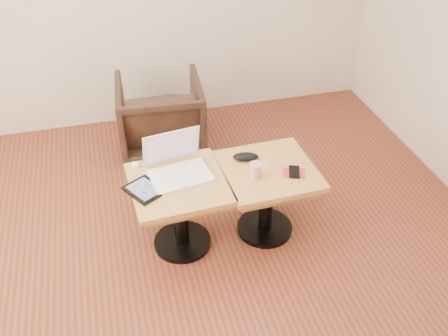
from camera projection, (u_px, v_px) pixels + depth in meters
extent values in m
cube|color=brown|center=(175.00, 308.00, 2.94)|extent=(4.50, 4.50, 0.01)
cylinder|color=black|center=(183.00, 242.00, 3.36)|extent=(0.38, 0.38, 0.03)
cylinder|color=black|center=(181.00, 214.00, 3.21)|extent=(0.10, 0.10, 0.46)
cube|color=brown|center=(179.00, 189.00, 3.09)|extent=(0.57, 0.57, 0.04)
cube|color=#B8842F|center=(179.00, 184.00, 3.06)|extent=(0.62, 0.62, 0.04)
cylinder|color=black|center=(265.00, 228.00, 3.47)|extent=(0.38, 0.38, 0.03)
cylinder|color=black|center=(266.00, 201.00, 3.32)|extent=(0.10, 0.10, 0.46)
cube|color=brown|center=(268.00, 176.00, 3.20)|extent=(0.56, 0.56, 0.04)
cube|color=#B8842F|center=(268.00, 171.00, 3.17)|extent=(0.60, 0.60, 0.04)
cube|color=white|center=(180.00, 176.00, 3.08)|extent=(0.40, 0.31, 0.02)
cube|color=silver|center=(178.00, 171.00, 3.10)|extent=(0.32, 0.17, 0.00)
cube|color=silver|center=(184.00, 181.00, 3.02)|extent=(0.11, 0.08, 0.00)
cube|color=white|center=(171.00, 146.00, 3.11)|extent=(0.37, 0.11, 0.24)
cube|color=#AA594C|center=(171.00, 146.00, 3.11)|extent=(0.33, 0.09, 0.20)
cube|color=black|center=(144.00, 190.00, 2.97)|extent=(0.27, 0.29, 0.02)
cube|color=#191E38|center=(144.00, 189.00, 2.97)|extent=(0.22, 0.24, 0.00)
cube|color=white|center=(135.00, 165.00, 3.17)|extent=(0.05, 0.05, 0.03)
ellipsoid|color=black|center=(246.00, 157.00, 3.22)|extent=(0.18, 0.11, 0.05)
cylinder|color=#C63F65|center=(255.00, 170.00, 3.06)|extent=(0.09, 0.09, 0.10)
sphere|color=white|center=(267.00, 162.00, 3.21)|extent=(0.01, 0.01, 0.01)
sphere|color=white|center=(269.00, 160.00, 3.22)|extent=(0.01, 0.01, 0.01)
sphere|color=white|center=(264.00, 160.00, 3.22)|extent=(0.01, 0.01, 0.01)
sphere|color=white|center=(272.00, 162.00, 3.21)|extent=(0.01, 0.01, 0.01)
cylinder|color=white|center=(267.00, 162.00, 3.21)|extent=(0.07, 0.04, 0.00)
cube|color=#9F2139|center=(294.00, 173.00, 3.12)|extent=(0.16, 0.14, 0.01)
cube|color=black|center=(294.00, 172.00, 3.11)|extent=(0.10, 0.14, 0.01)
imported|color=black|center=(161.00, 116.00, 4.10)|extent=(0.72, 0.74, 0.63)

